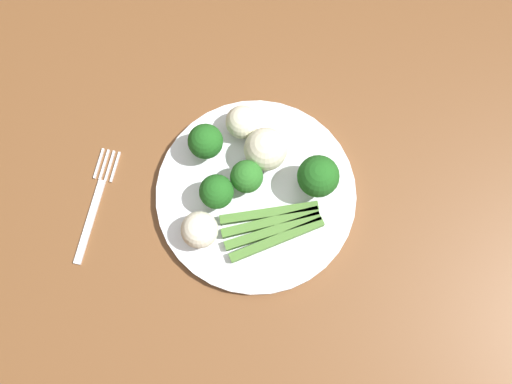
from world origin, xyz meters
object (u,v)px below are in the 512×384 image
Objects in this scene: dining_table at (248,208)px; cauliflower_front_left at (266,149)px; cauliflower_near_fork at (199,230)px; broccoli_outer_edge at (247,177)px; broccoli_near_center at (318,177)px; cauliflower_front at (242,122)px; fork at (95,204)px; asparagus_bundle at (272,227)px; plate at (256,194)px; broccoli_back at (217,192)px; broccoli_back_right at (205,142)px.

dining_table is 0.16m from cauliflower_front_left.
cauliflower_front_left reaches higher than cauliflower_near_fork.
dining_table is at bearing -88.05° from broccoli_outer_edge.
dining_table is 19.06× the size of broccoli_near_center.
cauliflower_front reaches higher than fork.
broccoli_outer_edge is at bearing -77.06° from asparagus_bundle.
dining_table is 0.17m from cauliflower_near_fork.
plate is 4.88× the size of broccoli_back.
broccoli_outer_edge is (-0.04, 0.06, 0.02)m from asparagus_bundle.
cauliflower_front_left reaches higher than cauliflower_front.
asparagus_bundle is 2.88× the size of cauliflower_near_fork.
broccoli_outer_edge is at bearing 52.09° from cauliflower_near_fork.
broccoli_near_center reaches higher than cauliflower_near_fork.
broccoli_back reaches higher than plate.
broccoli_outer_edge is 0.09m from broccoli_near_center.
broccoli_outer_edge reaches higher than asparagus_bundle.
asparagus_bundle is 0.07m from broccoli_outer_edge.
fork is (-0.15, 0.04, -0.04)m from cauliflower_near_fork.
broccoli_near_center reaches higher than broccoli_back_right.
broccoli_back_right reaches higher than cauliflower_near_fork.
cauliflower_near_fork is at bearing -153.16° from broccoli_near_center.
cauliflower_near_fork is (-0.05, -0.15, 0.00)m from cauliflower_front.
broccoli_back is 1.04× the size of broccoli_outer_edge.
plate is at bearing -168.63° from broccoli_near_center.
broccoli_outer_edge reaches higher than dining_table.
broccoli_outer_edge is at bearing -178.20° from broccoli_near_center.
fork is at bearing -24.29° from asparagus_bundle.
fork is (-0.30, -0.04, -0.05)m from broccoli_near_center.
broccoli_outer_edge is (-0.01, 0.01, 0.04)m from plate.
fork is (-0.21, -0.03, 0.11)m from dining_table.
cauliflower_front_left is (0.02, 0.04, -0.00)m from broccoli_outer_edge.
dining_table is 0.17m from cauliflower_front.
broccoli_outer_edge is at bearing 91.95° from dining_table.
asparagus_bundle is 0.10m from cauliflower_front_left.
broccoli_back_right is 0.86× the size of broccoli_near_center.
cauliflower_front_left is at bearing 79.44° from plate.
broccoli_outer_edge is 1.17× the size of cauliflower_front.
asparagus_bundle is (0.04, -0.05, 0.13)m from dining_table.
cauliflower_front_left is (-0.01, 0.10, 0.02)m from asparagus_bundle.
dining_table is 28.15× the size of cauliflower_front.
broccoli_near_center is 1.39× the size of cauliflower_near_fork.
asparagus_bundle is 2.07× the size of broccoli_near_center.
fork is (-0.25, 0.02, -0.02)m from asparagus_bundle.
broccoli_outer_edge reaches higher than cauliflower_front.
dining_table is 0.15m from asparagus_bundle.
cauliflower_front is (-0.10, 0.08, -0.02)m from broccoli_near_center.
broccoli_outer_edge reaches higher than cauliflower_near_fork.
broccoli_back_right is 1.27× the size of cauliflower_front.
broccoli_back_right is (-0.07, 0.06, 0.04)m from plate.
broccoli_back_right is at bearing 106.11° from broccoli_back.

